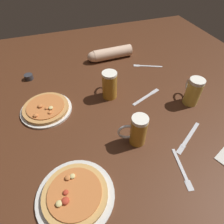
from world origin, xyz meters
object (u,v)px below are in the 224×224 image
Objects in this scene: pizza_plate_near at (75,195)px; beer_mug_dark at (193,91)px; fork_spare at (182,169)px; diner_arm at (108,54)px; beer_mug_amber at (137,131)px; ramekin_sauce at (29,77)px; knife_right at (189,137)px; beer_mug_pale at (109,85)px; knife_spare at (146,97)px; fork_left at (147,66)px; pizza_plate_far at (46,108)px.

beer_mug_dark reaches higher than pizza_plate_near.
diner_arm is at bearing 90.50° from fork_spare.
ramekin_sauce is (-0.47, 0.70, -0.06)m from beer_mug_amber.
knife_right is 0.61× the size of diner_arm.
beer_mug_pale reaches higher than fork_spare.
beer_mug_amber is 0.35m from knife_spare.
beer_mug_pale is 0.43m from fork_left.
pizza_plate_far is 1.42× the size of fork_spare.
fork_spare is 0.57× the size of diner_arm.
pizza_plate_near is at bearing -80.98° from ramekin_sauce.
beer_mug_pale is 0.24m from knife_spare.
fork_spare is at bearing -105.91° from fork_left.
beer_mug_dark is at bearing 23.33° from pizza_plate_near.
knife_right is at bearing 9.49° from pizza_plate_near.
ramekin_sauce is 1.08m from fork_spare.
knife_spare is (0.19, 0.28, -0.08)m from beer_mug_amber.
pizza_plate_near is 0.81m from beer_mug_dark.
knife_right and fork_spare have the same top height.
fork_left is at bearing -39.07° from diner_arm.
beer_mug_pale is at bearing 121.69° from knife_right.
diner_arm is at bearing 7.12° from ramekin_sauce.
fork_left is 0.93× the size of knife_spare.
pizza_plate_far reaches higher than knife_right.
pizza_plate_near is 1.88× the size of beer_mug_dark.
pizza_plate_near is at bearing 175.04° from fork_spare.
pizza_plate_far is 0.76m from fork_spare.
beer_mug_amber is 0.76× the size of knife_spare.
ramekin_sauce is 0.28× the size of fork_left.
beer_mug_dark is 0.81× the size of fork_left.
fork_spare is at bearing -128.53° from beer_mug_dark.
knife_right is (0.72, -0.77, -0.01)m from ramekin_sauce.
pizza_plate_far is 0.77m from knife_right.
beer_mug_pale reaches higher than ramekin_sauce.
fork_spare is at bearing -89.50° from diner_arm.
pizza_plate_near reaches higher than knife_spare.
beer_mug_pale is 3.04× the size of ramekin_sauce.
beer_mug_dark is 0.47m from beer_mug_pale.
knife_right is at bearing -80.21° from knife_spare.
knife_spare is at bearing -22.43° from beer_mug_pale.
ramekin_sauce is (-0.88, 0.55, -0.06)m from beer_mug_dark.
pizza_plate_far is at bearing -162.82° from fork_left.
diner_arm is (0.51, 0.42, 0.03)m from pizza_plate_far.
pizza_plate_near reaches higher than fork_spare.
diner_arm is (0.12, 0.78, -0.04)m from beer_mug_amber.
ramekin_sauce reaches higher than knife_right.
knife_right is 0.85m from diner_arm.
fork_spare is 0.98m from diner_arm.
pizza_plate_near is 0.69m from knife_spare.
fork_left is (0.35, 0.59, -0.08)m from beer_mug_amber.
pizza_plate_far is 0.38m from beer_mug_pale.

